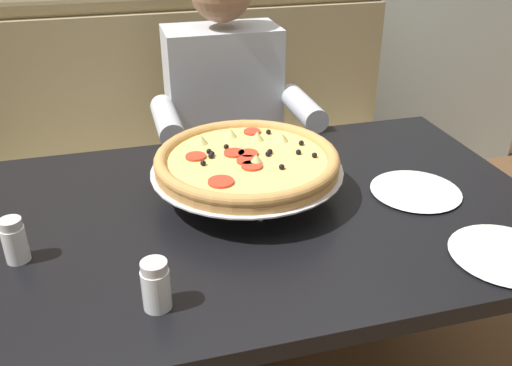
% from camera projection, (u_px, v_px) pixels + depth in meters
% --- Properties ---
extents(booth_bench, '(1.68, 0.78, 1.13)m').
position_uv_depth(booth_bench, '(206.00, 170.00, 2.31)').
color(booth_bench, '#998966').
rests_on(booth_bench, ground_plane).
extents(dining_table, '(1.37, 0.90, 0.74)m').
position_uv_depth(dining_table, '(268.00, 235.00, 1.40)').
color(dining_table, black).
rests_on(dining_table, ground_plane).
extents(diner_main, '(0.54, 0.64, 1.27)m').
position_uv_depth(diner_main, '(230.00, 122.00, 1.95)').
color(diner_main, '#2D3342').
rests_on(diner_main, ground_plane).
extents(pizza, '(0.48, 0.48, 0.13)m').
position_uv_depth(pizza, '(247.00, 161.00, 1.37)').
color(pizza, silver).
rests_on(pizza, dining_table).
extents(shaker_oregano, '(0.05, 0.05, 0.10)m').
position_uv_depth(shaker_oregano, '(15.00, 243.00, 1.15)').
color(shaker_oregano, white).
rests_on(shaker_oregano, dining_table).
extents(shaker_pepper_flakes, '(0.05, 0.05, 0.10)m').
position_uv_depth(shaker_pepper_flakes, '(156.00, 288.00, 1.02)').
color(shaker_pepper_flakes, white).
rests_on(shaker_pepper_flakes, dining_table).
extents(plate_near_left, '(0.23, 0.23, 0.02)m').
position_uv_depth(plate_near_left, '(416.00, 189.00, 1.43)').
color(plate_near_left, white).
rests_on(plate_near_left, dining_table).
extents(plate_near_right, '(0.24, 0.24, 0.02)m').
position_uv_depth(plate_near_right, '(506.00, 253.00, 1.18)').
color(plate_near_right, white).
rests_on(plate_near_right, dining_table).
extents(patio_chair, '(0.43, 0.43, 0.86)m').
position_uv_depth(patio_chair, '(405.00, 49.00, 3.57)').
color(patio_chair, black).
rests_on(patio_chair, ground_plane).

